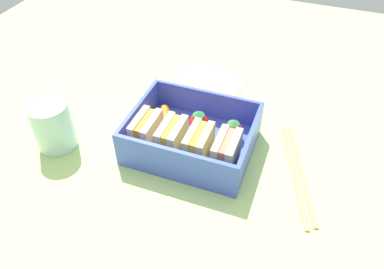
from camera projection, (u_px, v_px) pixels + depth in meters
ground_plane at (192, 152)px, 58.12cm from camera, size 120.00×120.00×2.00cm
bento_tray at (192, 145)px, 57.04cm from camera, size 17.98×14.39×1.20cm
bento_rim at (192, 130)px, 55.03cm from camera, size 17.98×14.39×4.72cm
sandwich_left at (226, 152)px, 51.41cm from camera, size 3.01×5.67×5.07cm
sandwich_center_left at (198, 145)px, 52.44cm from camera, size 3.01×5.67×5.07cm
sandwich_center at (172, 138)px, 53.48cm from camera, size 3.01×5.67×5.07cm
sandwich_center_right at (146, 132)px, 54.51cm from camera, size 3.01×5.67×5.07cm
strawberry_left at (233, 130)px, 56.09cm from camera, size 3.00×3.00×3.60cm
strawberry_far_left at (197, 121)px, 57.58cm from camera, size 3.05×3.05×3.65cm
carrot_stick_far_left at (166, 118)px, 59.53cm from camera, size 3.72×5.27×1.48cm
chopstick_pair at (298, 170)px, 53.51cm from camera, size 7.89×18.57×0.70cm
drinking_glass at (53, 126)px, 55.33cm from camera, size 5.84×5.84×7.69cm
folded_napkin at (208, 82)px, 69.89cm from camera, size 14.31×12.51×0.40cm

